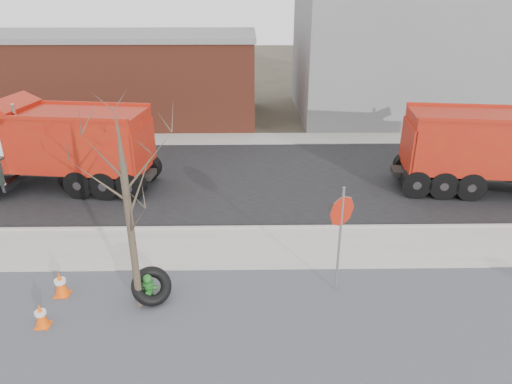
{
  "coord_description": "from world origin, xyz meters",
  "views": [
    {
      "loc": [
        -0.32,
        -12.35,
        7.56
      ],
      "look_at": [
        -0.1,
        1.58,
        1.4
      ],
      "focal_mm": 32.0,
      "sensor_mm": 36.0,
      "label": 1
    }
  ],
  "objects_px": {
    "dump_truck_red_a": "(505,148)",
    "dump_truck_red_b": "(55,144)",
    "stop_sign": "(341,223)",
    "fire_hydrant": "(148,290)",
    "truck_tire": "(152,286)"
  },
  "relations": [
    {
      "from": "truck_tire",
      "to": "fire_hydrant",
      "type": "bearing_deg",
      "value": -152.92
    },
    {
      "from": "fire_hydrant",
      "to": "dump_truck_red_a",
      "type": "distance_m",
      "value": 14.73
    },
    {
      "from": "dump_truck_red_a",
      "to": "stop_sign",
      "type": "bearing_deg",
      "value": -131.49
    },
    {
      "from": "dump_truck_red_b",
      "to": "stop_sign",
      "type": "bearing_deg",
      "value": 151.26
    },
    {
      "from": "truck_tire",
      "to": "dump_truck_red_a",
      "type": "height_order",
      "value": "dump_truck_red_a"
    },
    {
      "from": "truck_tire",
      "to": "dump_truck_red_b",
      "type": "relative_size",
      "value": 0.16
    },
    {
      "from": "truck_tire",
      "to": "stop_sign",
      "type": "height_order",
      "value": "stop_sign"
    },
    {
      "from": "dump_truck_red_a",
      "to": "dump_truck_red_b",
      "type": "distance_m",
      "value": 18.05
    },
    {
      "from": "stop_sign",
      "to": "dump_truck_red_a",
      "type": "distance_m",
      "value": 10.27
    },
    {
      "from": "fire_hydrant",
      "to": "truck_tire",
      "type": "relative_size",
      "value": 0.6
    },
    {
      "from": "fire_hydrant",
      "to": "stop_sign",
      "type": "relative_size",
      "value": 0.27
    },
    {
      "from": "truck_tire",
      "to": "dump_truck_red_a",
      "type": "relative_size",
      "value": 0.15
    },
    {
      "from": "fire_hydrant",
      "to": "stop_sign",
      "type": "distance_m",
      "value": 5.32
    },
    {
      "from": "truck_tire",
      "to": "dump_truck_red_b",
      "type": "height_order",
      "value": "dump_truck_red_b"
    },
    {
      "from": "truck_tire",
      "to": "stop_sign",
      "type": "xyz_separation_m",
      "value": [
        4.94,
        0.4,
        1.61
      ]
    }
  ]
}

